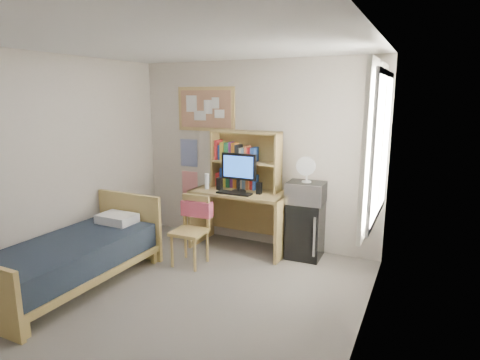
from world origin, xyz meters
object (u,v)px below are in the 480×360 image
at_px(mini_fridge, 305,230).
at_px(bulletin_board, 206,109).
at_px(desk, 241,220).
at_px(speaker_left, 220,184).
at_px(speaker_right, 259,188).
at_px(desk_chair, 189,231).
at_px(bed, 72,264).
at_px(monitor, 239,173).
at_px(microwave, 306,193).
at_px(desk_fan, 307,171).

bearing_deg(mini_fridge, bulletin_board, 169.59).
relative_size(desk, speaker_left, 7.87).
distance_m(bulletin_board, speaker_right, 1.49).
distance_m(desk_chair, bed, 1.40).
xyz_separation_m(mini_fridge, speaker_left, (-1.20, -0.15, 0.54)).
relative_size(bed, speaker_right, 12.15).
height_order(desk_chair, monitor, monitor).
bearing_deg(desk_chair, desk, 64.10).
bearing_deg(speaker_left, microwave, 6.88).
bearing_deg(desk_chair, speaker_right, 45.97).
height_order(mini_fridge, microwave, microwave).
xyz_separation_m(monitor, speaker_left, (-0.30, 0.00, -0.18)).
distance_m(desk_chair, speaker_right, 1.07).
bearing_deg(microwave, bulletin_board, 168.91).
relative_size(bulletin_board, desk_chair, 1.07).
height_order(bulletin_board, speaker_right, bulletin_board).
distance_m(bed, speaker_right, 2.44).
bearing_deg(desk_fan, microwave, 0.00).
bearing_deg(monitor, desk_chair, -114.57).
distance_m(speaker_left, microwave, 1.21).
height_order(mini_fridge, monitor, monitor).
bearing_deg(bed, desk_chair, 51.08).
bearing_deg(microwave, mini_fridge, 90.00).
xyz_separation_m(bed, desk_fan, (2.13, 1.93, 0.91)).
bearing_deg(speaker_left, monitor, -0.00).
bearing_deg(monitor, desk_fan, 9.14).
distance_m(desk, bed, 2.23).
bearing_deg(monitor, microwave, 9.14).
xyz_separation_m(desk_chair, microwave, (1.24, 0.85, 0.45)).
height_order(desk_chair, microwave, microwave).
relative_size(bed, speaker_left, 11.33).
xyz_separation_m(bed, microwave, (2.13, 1.93, 0.62)).
relative_size(speaker_left, speaker_right, 1.07).
height_order(desk, speaker_left, speaker_left).
xyz_separation_m(desk, bed, (-1.22, -1.85, -0.15)).
relative_size(mini_fridge, microwave, 1.58).
distance_m(desk, desk_chair, 0.85).
distance_m(desk_chair, microwave, 1.57).
relative_size(mini_fridge, monitor, 1.40).
height_order(monitor, speaker_left, monitor).
relative_size(desk_chair, speaker_right, 5.59).
bearing_deg(bed, bulletin_board, 77.66).
distance_m(bed, speaker_left, 2.12).
bearing_deg(desk_fan, bulletin_board, 168.91).
xyz_separation_m(bulletin_board, desk, (0.72, -0.34, -1.50)).
relative_size(desk_chair, desk_fan, 2.92).
bearing_deg(speaker_right, desk, 168.69).
bearing_deg(bed, mini_fridge, 43.00).
distance_m(desk, speaker_right, 0.58).
xyz_separation_m(desk, desk_fan, (0.90, 0.07, 0.76)).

